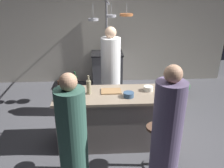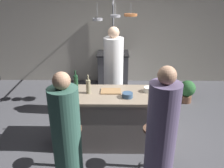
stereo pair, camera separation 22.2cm
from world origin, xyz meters
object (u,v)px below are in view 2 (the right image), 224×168
cutting_board (111,91)px  wine_glass_near_left_guest (166,95)px  pepper_mill (60,86)px  wine_bottle_white (88,86)px  bar_stool_left (74,146)px  chef (113,76)px  guest_right (161,139)px  wine_glass_near_right_guest (71,89)px  wine_bottle_green (76,81)px  guest_left (67,141)px  mixing_bowl_blue (128,95)px  mixing_bowl_ceramic (148,89)px  stove_range (113,69)px  wine_bottle_amber (66,92)px  potted_plant (187,90)px  bar_stool_right (151,146)px

cutting_board → wine_glass_near_left_guest: wine_glass_near_left_guest is taller
pepper_mill → wine_bottle_white: 0.46m
wine_glass_near_left_guest → bar_stool_left: bearing=-164.9°
chef → bar_stool_left: (-0.55, -1.60, -0.45)m
guest_right → wine_glass_near_right_guest: (-1.21, 0.93, 0.22)m
wine_bottle_white → wine_glass_near_right_guest: wine_bottle_white is taller
chef → wine_bottle_green: bearing=-129.5°
bar_stool_left → wine_bottle_green: 1.07m
bar_stool_left → guest_left: bearing=-88.4°
wine_glass_near_left_guest → mixing_bowl_blue: (-0.54, 0.14, -0.07)m
guest_left → mixing_bowl_ceramic: guest_left is taller
guest_left → pepper_mill: guest_left is taller
pepper_mill → mixing_bowl_blue: (1.06, -0.19, -0.07)m
cutting_board → mixing_bowl_blue: mixing_bowl_blue is taller
wine_glass_near_left_guest → stove_range: bearing=106.0°
stove_range → bar_stool_left: size_ratio=1.31×
guest_right → bar_stool_left: size_ratio=2.49×
stove_range → guest_right: 3.52m
bar_stool_left → wine_bottle_amber: bearing=108.2°
cutting_board → pepper_mill: 0.81m
mixing_bowl_blue → chef: bearing=101.2°
wine_bottle_amber → wine_glass_near_right_guest: bearing=69.1°
stove_range → bar_stool_left: stove_range is taller
potted_plant → wine_glass_near_right_guest: 2.86m
pepper_mill → mixing_bowl_ceramic: size_ratio=1.39×
wine_glass_near_left_guest → mixing_bowl_blue: size_ratio=0.90×
guest_right → wine_bottle_amber: 1.50m
bar_stool_right → wine_bottle_amber: wine_bottle_amber is taller
pepper_mill → wine_bottle_amber: bearing=-59.8°
stove_range → pepper_mill: size_ratio=4.24×
wine_glass_near_right_guest → potted_plant: bearing=34.0°
guest_right → pepper_mill: size_ratio=8.05×
pepper_mill → wine_glass_near_left_guest: pepper_mill is taller
wine_bottle_green → wine_glass_near_right_guest: wine_bottle_green is taller
wine_glass_near_right_guest → chef: bearing=58.7°
guest_right → guest_left: (-1.11, -0.01, -0.03)m
cutting_board → wine_bottle_green: bearing=164.7°
wine_bottle_amber → guest_right: bearing=-32.2°
guest_right → chef: bearing=106.1°
wine_bottle_white → stove_range: bearing=81.4°
cutting_board → wine_bottle_white: (-0.35, -0.06, 0.11)m
guest_right → pepper_mill: guest_right is taller
stove_range → wine_bottle_amber: size_ratio=2.90×
chef → wine_bottle_green: size_ratio=6.01×
pepper_mill → wine_bottle_green: bearing=36.7°
guest_left → chef: bearing=74.8°
cutting_board → pepper_mill: pepper_mill is taller
guest_left → mixing_bowl_ceramic: (1.10, 1.10, 0.18)m
stove_range → guest_right: bearing=-80.3°
bar_stool_left → stove_range: bearing=80.2°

